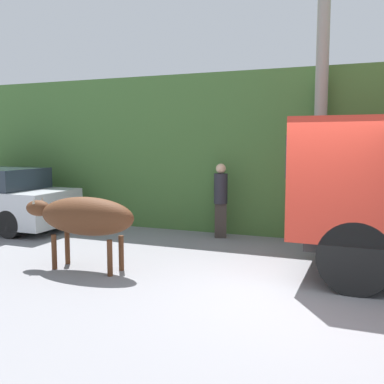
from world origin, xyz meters
The scene contains 6 objects.
ground_plane centered at (0.00, 0.00, 0.00)m, with size 60.00×60.00×0.00m, color gray.
hillside_embankment centered at (0.00, 7.13, 1.93)m, with size 32.00×6.46×3.86m.
building_backdrop centered at (-6.44, 5.29, 1.35)m, with size 5.12×2.70×2.67m.
brown_cow centered at (-3.62, 0.05, 0.93)m, with size 2.19×0.67×1.28m.
pedestrian_on_hill centered at (-2.25, 3.43, 0.96)m, with size 0.41×0.41×1.73m.
utility_pole centered at (-0.09, 3.62, 3.45)m, with size 0.90×0.27×6.70m.
Camera 1 is at (0.94, -6.37, 2.21)m, focal length 42.00 mm.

